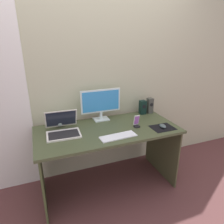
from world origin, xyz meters
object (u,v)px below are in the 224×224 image
(monitor, at_px, (101,103))
(phone_in_dock, at_px, (137,123))
(keyboard_external, at_px, (118,136))
(speaker_near_monitor, at_px, (143,107))
(speaker_right, at_px, (150,106))
(mouse, at_px, (163,126))
(fishbowl, at_px, (59,120))
(laptop, at_px, (63,129))

(monitor, relative_size, phone_in_dock, 3.46)
(phone_in_dock, bearing_deg, keyboard_external, -152.35)
(monitor, distance_m, speaker_near_monitor, 0.57)
(monitor, bearing_deg, speaker_right, -0.43)
(monitor, relative_size, mouse, 4.79)
(mouse, height_order, phone_in_dock, phone_in_dock)
(keyboard_external, bearing_deg, mouse, -1.00)
(speaker_near_monitor, distance_m, fishbowl, 1.05)
(laptop, relative_size, fishbowl, 2.47)
(mouse, bearing_deg, laptop, 170.97)
(keyboard_external, bearing_deg, speaker_right, 33.29)
(fishbowl, relative_size, mouse, 1.41)
(speaker_near_monitor, relative_size, mouse, 1.77)
(speaker_near_monitor, bearing_deg, laptop, -169.06)
(speaker_near_monitor, height_order, laptop, laptop)
(mouse, bearing_deg, phone_in_dock, 159.21)
(speaker_right, bearing_deg, phone_in_dock, -137.58)
(monitor, relative_size, speaker_right, 2.43)
(monitor, relative_size, laptop, 1.37)
(speaker_right, xyz_separation_m, keyboard_external, (-0.65, -0.49, -0.09))
(phone_in_dock, bearing_deg, speaker_near_monitor, 52.06)
(speaker_near_monitor, distance_m, phone_in_dock, 0.43)
(laptop, distance_m, mouse, 1.07)
(monitor, xyz_separation_m, phone_in_dock, (0.30, -0.34, -0.16))
(speaker_near_monitor, height_order, keyboard_external, speaker_near_monitor)
(speaker_right, bearing_deg, laptop, -170.05)
(monitor, distance_m, speaker_right, 0.68)
(speaker_near_monitor, xyz_separation_m, fishbowl, (-1.05, -0.00, -0.02))
(monitor, distance_m, phone_in_dock, 0.48)
(laptop, distance_m, keyboard_external, 0.58)
(laptop, xyz_separation_m, fishbowl, (-0.01, 0.20, 0.02))
(keyboard_external, bearing_deg, fishbowl, 132.80)
(keyboard_external, relative_size, phone_in_dock, 2.69)
(monitor, distance_m, keyboard_external, 0.53)
(monitor, distance_m, mouse, 0.75)
(keyboard_external, distance_m, phone_in_dock, 0.32)
(monitor, bearing_deg, fishbowl, -179.40)
(keyboard_external, height_order, phone_in_dock, phone_in_dock)
(laptop, xyz_separation_m, mouse, (1.04, -0.26, -0.03))
(laptop, bearing_deg, keyboard_external, -29.57)
(speaker_right, relative_size, mouse, 1.97)
(laptop, relative_size, keyboard_external, 0.94)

